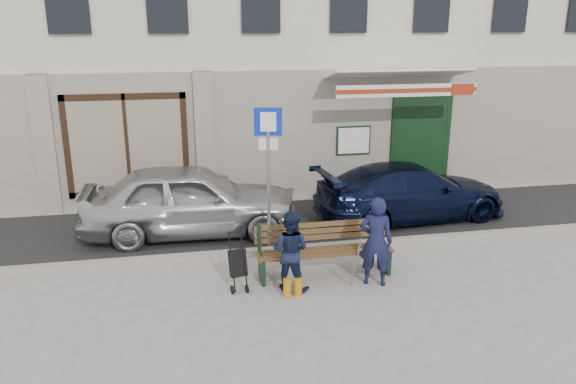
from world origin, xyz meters
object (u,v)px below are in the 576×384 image
object	(u,v)px
parking_sign	(268,156)
woman	(290,251)
car_silver	(190,200)
man	(376,241)
stroller	(238,264)
bench	(322,251)
car_navy	(410,191)

from	to	relation	value
parking_sign	woman	distance (m)	2.07
car_silver	man	xyz separation A→B (m)	(2.99, -3.00, 0.02)
parking_sign	stroller	size ratio (longest dim) A/B	2.87
car_silver	bench	size ratio (longest dim) A/B	1.85
car_navy	bench	bearing A→B (deg)	127.21
car_silver	stroller	bearing A→B (deg)	-163.76
bench	stroller	size ratio (longest dim) A/B	2.45
car_navy	woman	xyz separation A→B (m)	(-3.37, -2.95, 0.05)
car_silver	man	size ratio (longest dim) A/B	2.86
car_navy	parking_sign	xyz separation A→B (m)	(-3.45, -1.27, 1.26)
parking_sign	man	distance (m)	2.60
parking_sign	woman	bearing A→B (deg)	-76.57
stroller	car_navy	bearing A→B (deg)	22.51
woman	stroller	distance (m)	0.90
man	woman	size ratio (longest dim) A/B	1.13
car_silver	car_navy	world-z (taller)	car_silver
car_silver	stroller	xyz separation A→B (m)	(0.69, -2.73, -0.32)
parking_sign	car_silver	bearing A→B (deg)	150.92
car_navy	bench	xyz separation A→B (m)	(-2.71, -2.55, -0.18)
woman	stroller	size ratio (longest dim) A/B	1.40
car_navy	woman	distance (m)	4.48
parking_sign	man	size ratio (longest dim) A/B	1.81
car_silver	woman	bearing A→B (deg)	-150.00
car_navy	woman	bearing A→B (deg)	125.21
car_silver	parking_sign	distance (m)	2.22
parking_sign	bench	bearing A→B (deg)	-49.40
car_navy	woman	world-z (taller)	woman
car_navy	parking_sign	world-z (taller)	parking_sign
man	woman	distance (m)	1.46
man	woman	bearing A→B (deg)	17.77
bench	man	world-z (taller)	man
bench	car_navy	bearing A→B (deg)	43.18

